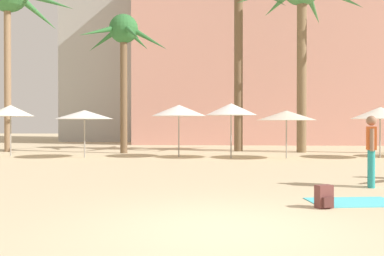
% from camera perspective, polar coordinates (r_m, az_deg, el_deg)
% --- Properties ---
extents(ground, '(120.00, 120.00, 0.00)m').
position_cam_1_polar(ground, '(6.35, 4.77, -13.47)').
color(ground, '#C6B28C').
extents(hotel_pink, '(23.59, 8.70, 14.14)m').
position_cam_1_polar(hotel_pink, '(35.65, 12.51, 9.47)').
color(hotel_pink, '#DB9989').
rests_on(hotel_pink, ground).
extents(hotel_tower_gray, '(13.68, 9.20, 25.72)m').
position_cam_1_polar(hotel_tower_gray, '(42.19, -6.16, 16.11)').
color(hotel_tower_gray, '#A8A8A3').
rests_on(hotel_tower_gray, ground).
extents(palm_tree_left, '(5.76, 5.77, 10.45)m').
position_cam_1_polar(palm_tree_left, '(25.00, 6.26, 16.62)').
color(palm_tree_left, brown).
rests_on(palm_tree_left, ground).
extents(palm_tree_center, '(4.71, 4.73, 7.29)m').
position_cam_1_polar(palm_tree_center, '(22.94, -9.16, 11.53)').
color(palm_tree_center, brown).
rests_on(palm_tree_center, ground).
extents(cafe_umbrella_0, '(2.63, 2.63, 2.13)m').
position_cam_1_polar(cafe_umbrella_0, '(19.28, 12.58, 1.66)').
color(cafe_umbrella_0, gray).
rests_on(cafe_umbrella_0, ground).
extents(cafe_umbrella_1, '(2.56, 2.56, 2.43)m').
position_cam_1_polar(cafe_umbrella_1, '(19.71, -1.78, 2.37)').
color(cafe_umbrella_1, gray).
rests_on(cafe_umbrella_1, ground).
extents(cafe_umbrella_2, '(2.63, 2.63, 2.17)m').
position_cam_1_polar(cafe_umbrella_2, '(19.95, -14.25, 1.76)').
color(cafe_umbrella_2, gray).
rests_on(cafe_umbrella_2, ground).
extents(cafe_umbrella_3, '(2.54, 2.54, 2.30)m').
position_cam_1_polar(cafe_umbrella_3, '(20.85, 23.97, 1.87)').
color(cafe_umbrella_3, gray).
rests_on(cafe_umbrella_3, ground).
extents(cafe_umbrella_4, '(2.18, 2.18, 2.43)m').
position_cam_1_polar(cafe_umbrella_4, '(21.84, -23.22, 2.15)').
color(cafe_umbrella_4, gray).
rests_on(cafe_umbrella_4, ground).
extents(cafe_umbrella_8, '(2.35, 2.35, 2.47)m').
position_cam_1_polar(cafe_umbrella_8, '(19.12, 5.28, 2.52)').
color(cafe_umbrella_8, gray).
rests_on(cafe_umbrella_8, ground).
extents(beach_towel, '(1.79, 1.26, 0.01)m').
position_cam_1_polar(beach_towel, '(8.99, 20.88, -9.28)').
color(beach_towel, '#4CC6D6').
rests_on(beach_towel, ground).
extents(backpack, '(0.35, 0.32, 0.42)m').
position_cam_1_polar(backpack, '(8.20, 17.36, -8.85)').
color(backpack, brown).
rests_on(backpack, ground).
extents(person_near_left, '(0.32, 0.60, 1.74)m').
position_cam_1_polar(person_near_left, '(11.14, 22.96, -2.50)').
color(person_near_left, teal).
rests_on(person_near_left, ground).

